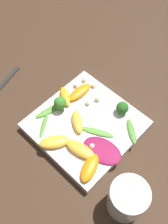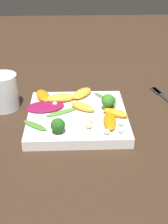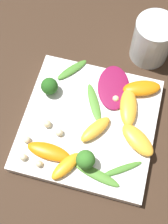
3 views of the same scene
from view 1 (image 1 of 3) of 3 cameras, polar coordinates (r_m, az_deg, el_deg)
name	(u,v)px [view 1 (image 1 of 3)]	position (r m, az deg, el deg)	size (l,w,h in m)	color
ground_plane	(86,128)	(0.67, 0.35, -3.41)	(2.40, 2.40, 0.00)	#382619
plate	(86,125)	(0.66, 0.36, -2.91)	(0.24, 0.24, 0.02)	white
drinking_glass	(127,199)	(0.57, 9.38, -18.22)	(0.08, 0.08, 0.09)	silver
radicchio_leaf_0	(102,150)	(0.62, 3.99, -8.33)	(0.08, 0.11, 0.01)	maroon
orange_segment_0	(80,92)	(0.70, -0.98, 4.35)	(0.08, 0.03, 0.01)	orange
orange_segment_1	(54,142)	(0.62, -6.46, -6.49)	(0.08, 0.07, 0.02)	#FCAD33
orange_segment_2	(77,122)	(0.65, -1.45, -2.14)	(0.06, 0.07, 0.02)	#FCAD33
orange_segment_3	(80,150)	(0.61, -0.81, -8.18)	(0.05, 0.08, 0.02)	#FCAD33
orange_segment_4	(90,168)	(0.60, 1.26, -12.03)	(0.08, 0.06, 0.02)	orange
orange_segment_5	(65,96)	(0.69, -4.14, 3.43)	(0.05, 0.07, 0.02)	orange
broccoli_floret_0	(60,103)	(0.66, -5.23, 1.93)	(0.03, 0.03, 0.04)	#84AD5B
broccoli_floret_1	(122,108)	(0.66, 8.36, 0.90)	(0.03, 0.03, 0.04)	#7A9E51
arugula_sprig_0	(132,131)	(0.65, 10.31, -4.11)	(0.06, 0.07, 0.01)	#47842D
arugula_sprig_1	(51,110)	(0.67, -7.30, 0.51)	(0.09, 0.04, 0.01)	#518E33
arugula_sprig_2	(44,124)	(0.66, -8.72, -2.68)	(0.07, 0.05, 0.01)	#47842D
arugula_sprig_3	(98,132)	(0.64, 3.01, -4.27)	(0.05, 0.08, 0.01)	#518E33
macadamia_nut_0	(92,146)	(0.62, 1.77, -7.41)	(0.01, 0.01, 0.01)	beige
macadamia_nut_1	(75,85)	(0.71, -1.89, 5.85)	(0.01, 0.01, 0.01)	beige
macadamia_nut_2	(98,99)	(0.68, 2.97, 2.90)	(0.01, 0.01, 0.01)	beige
macadamia_nut_3	(94,85)	(0.71, 2.12, 5.85)	(0.01, 0.01, 0.01)	beige
macadamia_nut_4	(88,102)	(0.68, 0.90, 2.11)	(0.01, 0.01, 0.01)	beige
macadamia_nut_5	(84,80)	(0.72, 0.03, 7.03)	(0.01, 0.01, 0.01)	beige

